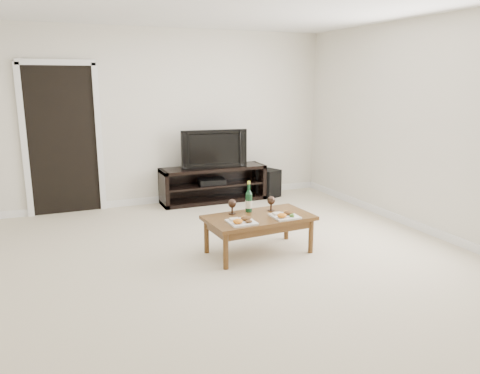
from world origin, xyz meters
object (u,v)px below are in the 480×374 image
coffee_table (259,234)px  subwoofer (269,183)px  media_console (213,184)px  television (213,148)px

coffee_table → subwoofer: bearing=61.2°
media_console → television: television is taller
media_console → coffee_table: size_ratio=1.42×
subwoofer → media_console: bearing=154.0°
media_console → subwoofer: 0.93m
subwoofer → coffee_table: (-1.22, -2.22, -0.01)m
media_console → coffee_table: media_console is taller
subwoofer → coffee_table: 2.53m
media_console → television: 0.57m
television → subwoofer: 1.12m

